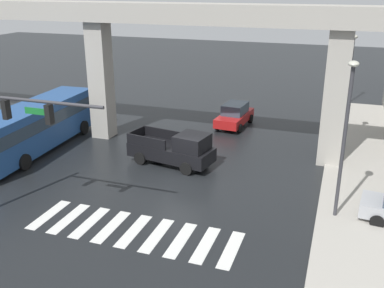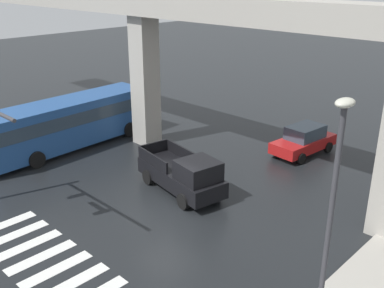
# 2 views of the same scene
# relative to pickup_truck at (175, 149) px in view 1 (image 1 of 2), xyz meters

# --- Properties ---
(ground_plane) EXTENTS (120.00, 120.00, 0.00)m
(ground_plane) POSITION_rel_pickup_truck_xyz_m (0.95, -2.07, -0.99)
(ground_plane) COLOR black
(crosswalk_stripes) EXTENTS (9.35, 2.80, 0.01)m
(crosswalk_stripes) POSITION_rel_pickup_truck_xyz_m (0.95, -7.54, -0.98)
(crosswalk_stripes) COLOR silver
(crosswalk_stripes) RESTS_ON ground
(elevated_overpass) EXTENTS (54.79, 2.10, 9.06)m
(elevated_overpass) POSITION_rel_pickup_truck_xyz_m (0.95, 3.33, 6.74)
(elevated_overpass) COLOR #ADA89E
(elevated_overpass) RESTS_ON ground
(sidewalk_east) EXTENTS (4.00, 36.00, 0.15)m
(sidewalk_east) POSITION_rel_pickup_truck_xyz_m (10.42, -0.07, -0.91)
(sidewalk_east) COLOR #ADA89E
(sidewalk_east) RESTS_ON ground
(pickup_truck) EXTENTS (5.35, 2.76, 2.08)m
(pickup_truck) POSITION_rel_pickup_truck_xyz_m (0.00, 0.00, 0.00)
(pickup_truck) COLOR black
(pickup_truck) RESTS_ON ground
(city_bus) EXTENTS (3.15, 10.90, 2.99)m
(city_bus) POSITION_rel_pickup_truck_xyz_m (-9.36, -0.61, 0.73)
(city_bus) COLOR #234C8C
(city_bus) RESTS_ON ground
(sedan_red) EXTENTS (2.25, 4.44, 1.72)m
(sedan_red) POSITION_rel_pickup_truck_xyz_m (1.47, 8.56, -0.14)
(sedan_red) COLOR red
(sedan_red) RESTS_ON ground
(traffic_signal_mast) EXTENTS (6.49, 0.32, 6.20)m
(traffic_signal_mast) POSITION_rel_pickup_truck_xyz_m (-4.60, -7.88, 3.40)
(traffic_signal_mast) COLOR #38383D
(traffic_signal_mast) RESTS_ON ground
(street_lamp_near_corner) EXTENTS (0.44, 0.70, 7.24)m
(street_lamp_near_corner) POSITION_rel_pickup_truck_xyz_m (9.22, -3.44, 3.57)
(street_lamp_near_corner) COLOR #38383D
(street_lamp_near_corner) RESTS_ON ground
(street_lamp_mid_block) EXTENTS (0.44, 0.70, 7.24)m
(street_lamp_mid_block) POSITION_rel_pickup_truck_xyz_m (9.22, 6.50, 3.57)
(street_lamp_mid_block) COLOR #38383D
(street_lamp_mid_block) RESTS_ON ground
(street_lamp_far_north) EXTENTS (0.44, 0.70, 7.24)m
(street_lamp_far_north) POSITION_rel_pickup_truck_xyz_m (9.22, 17.31, 3.57)
(street_lamp_far_north) COLOR #38383D
(street_lamp_far_north) RESTS_ON ground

